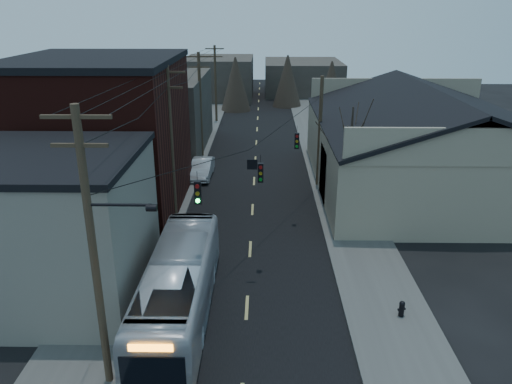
# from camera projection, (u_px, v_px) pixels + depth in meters

# --- Properties ---
(road_surface) EXTENTS (9.00, 110.00, 0.02)m
(road_surface) POSITION_uv_depth(u_px,v_px,m) (255.00, 166.00, 43.97)
(road_surface) COLOR black
(road_surface) RESTS_ON ground
(sidewalk_left) EXTENTS (4.00, 110.00, 0.12)m
(sidewalk_left) POSITION_uv_depth(u_px,v_px,m) (182.00, 165.00, 44.05)
(sidewalk_left) COLOR #474744
(sidewalk_left) RESTS_ON ground
(sidewalk_right) EXTENTS (4.00, 110.00, 0.12)m
(sidewalk_right) POSITION_uv_depth(u_px,v_px,m) (329.00, 166.00, 43.86)
(sidewalk_right) COLOR #474744
(sidewalk_right) RESTS_ON ground
(building_clapboard) EXTENTS (8.00, 8.00, 7.00)m
(building_clapboard) POSITION_uv_depth(u_px,v_px,m) (54.00, 230.00, 23.21)
(building_clapboard) COLOR slate
(building_clapboard) RESTS_ON ground
(building_brick) EXTENTS (10.00, 12.00, 10.00)m
(building_brick) POSITION_uv_depth(u_px,v_px,m) (101.00, 139.00, 33.00)
(building_brick) COLOR black
(building_brick) RESTS_ON ground
(building_left_far) EXTENTS (9.00, 14.00, 7.00)m
(building_left_far) POSITION_uv_depth(u_px,v_px,m) (159.00, 113.00, 48.50)
(building_left_far) COLOR #35302B
(building_left_far) RESTS_ON ground
(warehouse) EXTENTS (16.16, 20.60, 7.73)m
(warehouse) POSITION_uv_depth(u_px,v_px,m) (423.00, 153.00, 38.16)
(warehouse) COLOR gray
(warehouse) RESTS_ON ground
(building_far_left) EXTENTS (10.00, 12.00, 6.00)m
(building_far_left) POSITION_uv_depth(u_px,v_px,m) (220.00, 78.00, 75.78)
(building_far_left) COLOR #35302B
(building_far_left) RESTS_ON ground
(building_far_right) EXTENTS (12.00, 14.00, 5.00)m
(building_far_right) POSITION_uv_depth(u_px,v_px,m) (303.00, 77.00, 80.45)
(building_far_right) COLOR #35302B
(building_far_right) RESTS_ON ground
(bare_tree) EXTENTS (0.40, 0.40, 7.20)m
(bare_tree) POSITION_uv_depth(u_px,v_px,m) (350.00, 160.00, 33.25)
(bare_tree) COLOR black
(bare_tree) RESTS_ON ground
(utility_lines) EXTENTS (11.24, 45.28, 10.50)m
(utility_lines) POSITION_uv_depth(u_px,v_px,m) (211.00, 126.00, 36.80)
(utility_lines) COLOR #382B1E
(utility_lines) RESTS_ON ground
(bus) EXTENTS (2.63, 11.19, 3.12)m
(bus) POSITION_uv_depth(u_px,v_px,m) (179.00, 287.00, 22.13)
(bus) COLOR #B7BCC4
(bus) RESTS_ON ground
(parked_car) EXTENTS (1.69, 4.60, 1.51)m
(parked_car) POSITION_uv_depth(u_px,v_px,m) (202.00, 168.00, 40.94)
(parked_car) COLOR #B0B3B8
(parked_car) RESTS_ON ground
(fire_hydrant) EXTENTS (0.37, 0.26, 0.77)m
(fire_hydrant) POSITION_uv_depth(u_px,v_px,m) (402.00, 308.00, 22.41)
(fire_hydrant) COLOR black
(fire_hydrant) RESTS_ON sidewalk_right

